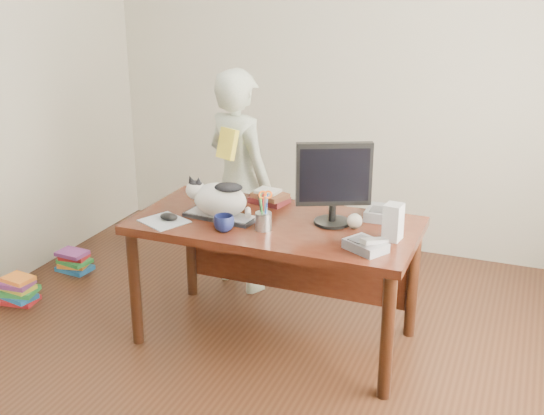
{
  "coord_description": "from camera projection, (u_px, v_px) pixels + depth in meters",
  "views": [
    {
      "loc": [
        1.32,
        -2.75,
        2.12
      ],
      "look_at": [
        0.0,
        0.55,
        0.85
      ],
      "focal_mm": 45.0,
      "sensor_mm": 36.0,
      "label": 1
    }
  ],
  "objects": [
    {
      "name": "keyboard",
      "position": [
        221.0,
        216.0,
        3.89
      ],
      "size": [
        0.43,
        0.2,
        0.03
      ],
      "rotation": [
        0.0,
        0.0,
        -0.1
      ],
      "color": "black",
      "rests_on": "desk"
    },
    {
      "name": "person",
      "position": [
        239.0,
        181.0,
        4.55
      ],
      "size": [
        0.65,
        0.56,
        1.51
      ],
      "primitive_type": "imported",
      "rotation": [
        0.0,
        0.0,
        2.71
      ],
      "color": "silver",
      "rests_on": "ground"
    },
    {
      "name": "room",
      "position": [
        228.0,
        142.0,
        3.12
      ],
      "size": [
        4.5,
        4.5,
        4.5
      ],
      "color": "black",
      "rests_on": "ground"
    },
    {
      "name": "desk",
      "position": [
        280.0,
        241.0,
        3.97
      ],
      "size": [
        1.6,
        0.8,
        0.75
      ],
      "color": "black",
      "rests_on": "ground"
    },
    {
      "name": "baseball",
      "position": [
        355.0,
        221.0,
        3.73
      ],
      "size": [
        0.08,
        0.08,
        0.08
      ],
      "rotation": [
        0.0,
        0.0,
        0.21
      ],
      "color": "beige",
      "rests_on": "desk"
    },
    {
      "name": "held_book",
      "position": [
        227.0,
        144.0,
        4.31
      ],
      "size": [
        0.16,
        0.14,
        0.2
      ],
      "rotation": [
        0.0,
        0.0,
        -0.43
      ],
      "color": "yellow",
      "rests_on": "person"
    },
    {
      "name": "mousepad",
      "position": [
        164.0,
        221.0,
        3.84
      ],
      "size": [
        0.3,
        0.29,
        0.01
      ],
      "rotation": [
        0.0,
        0.0,
        -0.43
      ],
      "color": "#A3A8AF",
      "rests_on": "desk"
    },
    {
      "name": "book_pile_b",
      "position": [
        74.0,
        261.0,
        4.98
      ],
      "size": [
        0.26,
        0.2,
        0.15
      ],
      "color": "#195898",
      "rests_on": "ground"
    },
    {
      "name": "pen_cup",
      "position": [
        264.0,
        219.0,
        3.71
      ],
      "size": [
        0.12,
        0.12,
        0.23
      ],
      "rotation": [
        0.0,
        0.0,
        0.42
      ],
      "color": "gray",
      "rests_on": "desk"
    },
    {
      "name": "coffee_mug",
      "position": [
        224.0,
        223.0,
        3.7
      ],
      "size": [
        0.15,
        0.15,
        0.09
      ],
      "primitive_type": "imported",
      "rotation": [
        0.0,
        0.0,
        1.1
      ],
      "color": "#0E1338",
      "rests_on": "desk"
    },
    {
      "name": "phone",
      "position": [
        366.0,
        245.0,
        3.44
      ],
      "size": [
        0.25,
        0.23,
        0.09
      ],
      "rotation": [
        0.0,
        0.0,
        -0.52
      ],
      "color": "slate",
      "rests_on": "desk"
    },
    {
      "name": "cat",
      "position": [
        218.0,
        198.0,
        3.86
      ],
      "size": [
        0.41,
        0.23,
        0.23
      ],
      "rotation": [
        0.0,
        0.0,
        -0.1
      ],
      "color": "silver",
      "rests_on": "keyboard"
    },
    {
      "name": "calculator",
      "position": [
        381.0,
        213.0,
        3.89
      ],
      "size": [
        0.16,
        0.21,
        0.06
      ],
      "rotation": [
        0.0,
        0.0,
        0.01
      ],
      "color": "slate",
      "rests_on": "desk"
    },
    {
      "name": "book_pile_a",
      "position": [
        18.0,
        290.0,
        4.51
      ],
      "size": [
        0.27,
        0.22,
        0.18
      ],
      "color": "#AB181C",
      "rests_on": "ground"
    },
    {
      "name": "mouse",
      "position": [
        169.0,
        217.0,
        3.85
      ],
      "size": [
        0.13,
        0.11,
        0.04
      ],
      "rotation": [
        0.0,
        0.0,
        -0.43
      ],
      "color": "black",
      "rests_on": "mousepad"
    },
    {
      "name": "speaker",
      "position": [
        393.0,
        222.0,
        3.56
      ],
      "size": [
        0.1,
        0.11,
        0.2
      ],
      "rotation": [
        0.0,
        0.0,
        -0.13
      ],
      "color": "#B0B0B3",
      "rests_on": "desk"
    },
    {
      "name": "book_stack",
      "position": [
        270.0,
        197.0,
        4.14
      ],
      "size": [
        0.25,
        0.21,
        0.08
      ],
      "rotation": [
        0.0,
        0.0,
        -0.26
      ],
      "color": "#441214",
      "rests_on": "desk"
    },
    {
      "name": "monitor",
      "position": [
        334.0,
        179.0,
        3.71
      ],
      "size": [
        0.4,
        0.27,
        0.47
      ],
      "rotation": [
        0.0,
        0.0,
        0.43
      ],
      "color": "black",
      "rests_on": "desk"
    }
  ]
}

